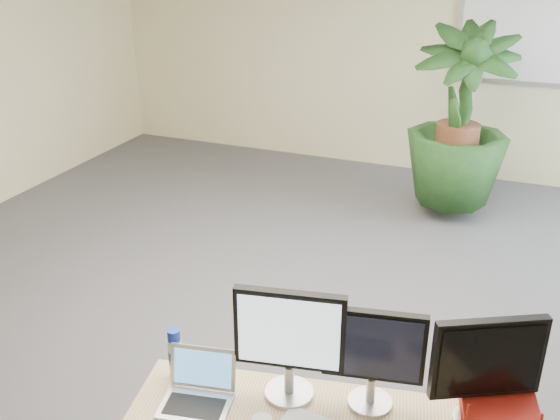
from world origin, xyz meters
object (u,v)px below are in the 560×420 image
at_px(monitor_left, 289,338).
at_px(laptop, 199,389).
at_px(floor_plant, 457,141).
at_px(monitor_right, 373,353).

xyz_separation_m(monitor_left, laptop, (-0.36, -0.17, -0.25)).
distance_m(floor_plant, monitor_right, 3.65).
height_order(monitor_left, monitor_right, monitor_left).
xyz_separation_m(floor_plant, monitor_right, (0.11, -3.65, 0.17)).
distance_m(monitor_left, laptop, 0.47).
bearing_deg(monitor_right, laptop, -160.61).
bearing_deg(floor_plant, laptop, -98.70).
relative_size(floor_plant, monitor_right, 3.16).
bearing_deg(laptop, floor_plant, 81.30).
relative_size(monitor_left, monitor_right, 1.12).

